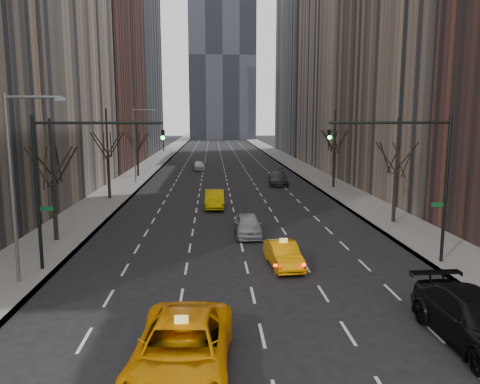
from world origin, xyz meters
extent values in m
cube|color=slate|center=(-12.25, 70.00, 0.07)|extent=(4.50, 320.00, 0.15)
cube|color=slate|center=(12.25, 70.00, 0.07)|extent=(4.50, 320.00, 0.15)
cube|color=brown|center=(-21.50, 66.00, 22.00)|extent=(14.00, 28.00, 44.00)
cube|color=slate|center=(-21.50, 96.00, 30.00)|extent=(14.00, 30.00, 60.00)
cube|color=#BEA891|center=(21.50, 64.00, 25.00)|extent=(14.00, 28.00, 50.00)
cube|color=slate|center=(21.50, 95.00, 29.00)|extent=(14.00, 30.00, 58.00)
cylinder|color=black|center=(-12.00, 18.00, 1.93)|extent=(0.28, 0.28, 3.57)
cylinder|color=black|center=(-12.00, 18.00, 5.84)|extent=(0.16, 0.16, 4.25)
cylinder|color=black|center=(-11.85, 18.85, 4.95)|extent=(0.42, 1.80, 2.52)
cylinder|color=black|center=(-11.19, 18.29, 4.95)|extent=(1.74, 0.72, 2.52)
cylinder|color=black|center=(-11.34, 17.45, 4.95)|extent=(1.46, 1.25, 2.52)
cylinder|color=black|center=(-12.15, 17.15, 4.95)|extent=(0.42, 1.80, 2.52)
cylinder|color=black|center=(-12.81, 17.71, 4.95)|extent=(1.74, 0.72, 2.52)
cylinder|color=black|center=(-12.66, 18.55, 4.95)|extent=(1.46, 1.25, 2.52)
cylinder|color=black|center=(-12.00, 34.00, 2.15)|extent=(0.28, 0.28, 3.99)
cylinder|color=black|center=(-12.00, 34.00, 6.52)|extent=(0.16, 0.16, 4.75)
cylinder|color=black|center=(-11.85, 34.85, 5.37)|extent=(0.42, 1.80, 2.52)
cylinder|color=black|center=(-11.19, 34.29, 5.37)|extent=(1.74, 0.72, 2.52)
cylinder|color=black|center=(-11.34, 33.45, 5.37)|extent=(1.46, 1.25, 2.52)
cylinder|color=black|center=(-12.15, 33.15, 5.37)|extent=(0.42, 1.80, 2.52)
cylinder|color=black|center=(-12.81, 33.71, 5.37)|extent=(1.74, 0.72, 2.52)
cylinder|color=black|center=(-12.66, 34.55, 5.37)|extent=(1.46, 1.25, 2.52)
cylinder|color=black|center=(-12.00, 52.00, 1.83)|extent=(0.28, 0.28, 3.36)
cylinder|color=black|center=(-12.00, 52.00, 5.51)|extent=(0.16, 0.16, 4.00)
cylinder|color=black|center=(-11.85, 52.85, 4.74)|extent=(0.42, 1.80, 2.52)
cylinder|color=black|center=(-11.19, 52.29, 4.74)|extent=(1.74, 0.72, 2.52)
cylinder|color=black|center=(-11.34, 51.45, 4.74)|extent=(1.46, 1.25, 2.52)
cylinder|color=black|center=(-12.15, 51.15, 4.74)|extent=(0.42, 1.80, 2.52)
cylinder|color=black|center=(-12.81, 51.71, 4.74)|extent=(1.74, 0.72, 2.52)
cylinder|color=black|center=(-12.66, 52.55, 4.74)|extent=(1.46, 1.25, 2.52)
cylinder|color=black|center=(12.00, 22.00, 1.93)|extent=(0.28, 0.28, 3.57)
cylinder|color=black|center=(12.00, 22.00, 5.84)|extent=(0.16, 0.16, 4.25)
cylinder|color=black|center=(12.15, 22.85, 4.95)|extent=(0.42, 1.80, 2.52)
cylinder|color=black|center=(12.81, 22.29, 4.95)|extent=(1.74, 0.72, 2.52)
cylinder|color=black|center=(12.66, 21.45, 4.95)|extent=(1.46, 1.25, 2.52)
cylinder|color=black|center=(11.85, 21.15, 4.95)|extent=(0.42, 1.80, 2.52)
cylinder|color=black|center=(11.19, 21.71, 4.95)|extent=(1.74, 0.72, 2.52)
cylinder|color=black|center=(11.34, 22.55, 4.95)|extent=(1.46, 1.25, 2.52)
cylinder|color=black|center=(12.00, 40.00, 2.15)|extent=(0.28, 0.28, 3.99)
cylinder|color=black|center=(12.00, 40.00, 6.52)|extent=(0.16, 0.16, 4.75)
cylinder|color=black|center=(12.15, 40.85, 5.37)|extent=(0.42, 1.80, 2.52)
cylinder|color=black|center=(12.81, 40.29, 5.37)|extent=(1.74, 0.72, 2.52)
cylinder|color=black|center=(12.66, 39.45, 5.37)|extent=(1.46, 1.25, 2.52)
cylinder|color=black|center=(11.85, 39.15, 5.37)|extent=(0.42, 1.80, 2.52)
cylinder|color=black|center=(11.19, 39.71, 5.37)|extent=(1.74, 0.72, 2.52)
cylinder|color=black|center=(11.34, 40.55, 5.37)|extent=(1.46, 1.25, 2.52)
cylinder|color=black|center=(-10.80, 12.00, 4.15)|extent=(0.18, 0.18, 8.00)
cylinder|color=black|center=(-7.55, 12.00, 7.75)|extent=(6.50, 0.14, 0.14)
imported|color=black|center=(-4.30, 12.00, 6.85)|extent=(0.18, 0.22, 1.10)
sphere|color=#0CFF33|center=(-4.30, 11.82, 7.00)|extent=(0.20, 0.20, 0.20)
cube|color=#0C5926|center=(-10.40, 12.00, 3.35)|extent=(0.70, 0.04, 0.22)
cylinder|color=black|center=(10.80, 12.00, 4.15)|extent=(0.18, 0.18, 8.00)
cylinder|color=black|center=(7.55, 12.00, 7.75)|extent=(6.50, 0.14, 0.14)
imported|color=black|center=(4.30, 12.00, 6.85)|extent=(0.18, 0.22, 1.10)
sphere|color=#0CFF33|center=(4.30, 11.82, 7.00)|extent=(0.20, 0.20, 0.20)
cube|color=#0C5926|center=(10.40, 12.00, 3.35)|extent=(0.70, 0.04, 0.22)
cylinder|color=slate|center=(-11.20, 10.00, 4.65)|extent=(0.16, 0.16, 9.00)
cylinder|color=slate|center=(-9.90, 10.00, 8.95)|extent=(2.60, 0.14, 0.14)
cube|color=slate|center=(-8.70, 10.00, 8.85)|extent=(0.50, 0.22, 0.15)
cylinder|color=slate|center=(-11.20, 45.00, 4.65)|extent=(0.16, 0.16, 9.00)
cylinder|color=slate|center=(-9.90, 45.00, 8.95)|extent=(2.60, 0.14, 0.14)
cube|color=slate|center=(-8.70, 45.00, 8.85)|extent=(0.50, 0.22, 0.15)
imported|color=#FFA005|center=(-2.79, 1.31, 0.90)|extent=(3.42, 6.68, 1.81)
imported|color=#F59805|center=(2.00, 12.03, 0.68)|extent=(1.81, 4.24, 1.36)
imported|color=#A0A2A8|center=(0.60, 18.87, 0.75)|extent=(1.81, 4.44, 1.51)
imported|color=black|center=(7.50, 2.89, 0.91)|extent=(2.75, 6.33, 1.81)
imported|color=#D5B104|center=(-1.64, 29.04, 0.79)|extent=(1.73, 4.82, 1.58)
imported|color=#333338|center=(6.09, 43.11, 0.78)|extent=(2.60, 5.53, 1.56)
imported|color=silver|center=(-3.95, 59.45, 0.74)|extent=(2.21, 4.49, 1.47)
camera|label=1|loc=(-1.77, -12.26, 8.02)|focal=35.00mm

